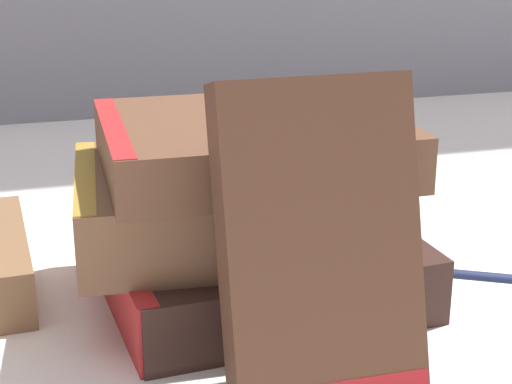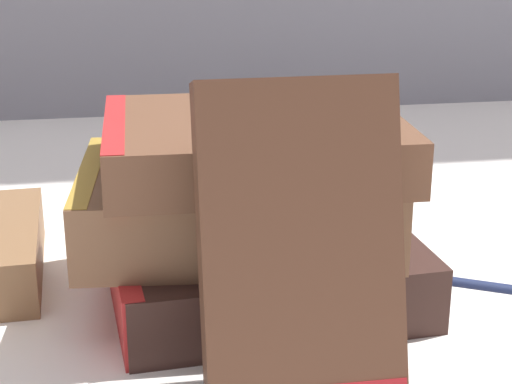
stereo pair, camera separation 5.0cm
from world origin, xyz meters
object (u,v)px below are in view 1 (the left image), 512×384
Objects in this scene: book_flat_top at (242,144)px; pocket_watch at (326,109)px; fountain_pen at (502,276)px; book_flat_middle at (223,202)px; book_flat_bottom at (248,265)px; book_leaning_front at (314,252)px.

book_flat_top is 0.05m from pocket_watch.
fountain_pen is (0.17, -0.02, -0.10)m from book_flat_top.
book_flat_top reaches higher than book_flat_middle.
book_flat_top is at bearing 176.17° from pocket_watch.
book_flat_middle is at bearing 164.04° from book_flat_bottom.
book_flat_middle is at bearing -160.92° from fountain_pen.
book_flat_bottom is at bearing 92.31° from book_leaning_front.
book_leaning_front is 1.26× the size of fountain_pen.
pocket_watch is (0.06, -0.01, 0.06)m from book_flat_middle.
book_flat_top is (0.01, -0.01, 0.04)m from book_flat_middle.
book_flat_top is (-0.00, -0.01, 0.08)m from book_flat_bottom.
book_flat_bottom is 3.24× the size of pocket_watch.
book_leaning_front reaches higher than book_flat_top.
pocket_watch reaches higher than book_flat_top.
book_flat_bottom is 1.11× the size of book_flat_top.
book_flat_middle is at bearing 140.86° from book_flat_top.
book_flat_bottom is 0.08m from book_flat_top.
book_leaning_front is (0.00, -0.11, 0.05)m from book_flat_bottom.
pocket_watch is 0.47× the size of fountain_pen.
book_flat_top is 1.09× the size of book_leaning_front.
book_flat_middle is 1.22× the size of book_leaning_front.
book_flat_bottom is 0.11m from pocket_watch.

